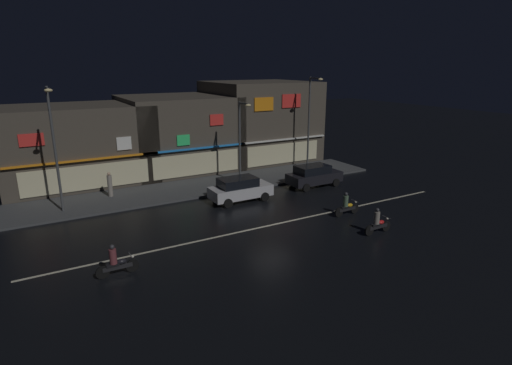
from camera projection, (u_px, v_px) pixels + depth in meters
ground_plane at (272, 225)px, 24.21m from camera, size 140.00×140.00×0.00m
lane_divider_stripe at (272, 225)px, 24.21m from camera, size 26.75×0.16×0.01m
sidewalk_far at (210, 186)px, 31.86m from camera, size 28.16×4.84×0.14m
storefront_left_block at (178, 133)px, 36.67m from camera, size 9.23×8.94×6.48m
storefront_center_block at (78, 145)px, 32.02m from camera, size 10.95×7.31×6.15m
storefront_right_block at (259, 121)px, 40.58m from camera, size 9.44×9.04×7.56m
streetlamp_west at (54, 141)px, 24.72m from camera, size 0.44×1.64×7.77m
streetlamp_mid at (241, 135)px, 31.27m from camera, size 0.44×1.64×6.32m
streetlamp_east at (310, 116)px, 35.72m from camera, size 0.44×1.64×7.99m
pedestrian_on_sidewalk at (110, 185)px, 28.83m from camera, size 0.32×0.32×1.76m
parked_car_near_kerb at (314, 175)px, 31.73m from camera, size 4.30×1.98×1.67m
parked_car_trailing at (240, 189)px, 28.29m from camera, size 4.30×1.98×1.67m
motorcycle_lead at (116, 262)px, 18.26m from camera, size 1.90×0.60×1.52m
motorcycle_following at (347, 206)px, 25.62m from camera, size 1.90×0.60×1.52m
motorcycle_opposite_lane at (378, 223)px, 22.83m from camera, size 1.90×0.60×1.52m
traffic_cone at (258, 190)px, 30.14m from camera, size 0.36×0.36×0.55m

